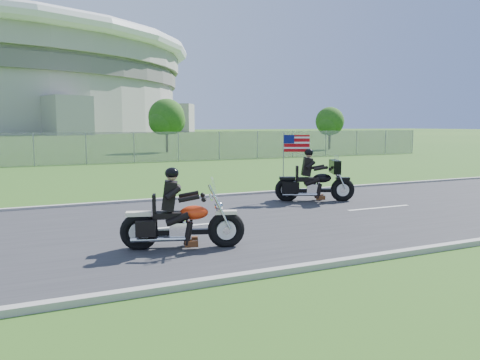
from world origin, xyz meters
name	(u,v)px	position (x,y,z in m)	size (l,w,h in m)	color
ground	(257,221)	(0.00, 0.00, 0.00)	(420.00, 420.00, 0.00)	#265319
road	(257,220)	(0.00, 0.00, 0.02)	(120.00, 8.00, 0.04)	#28282B
curb_north	(204,197)	(0.00, 4.05, 0.05)	(120.00, 0.18, 0.12)	#9E9B93
curb_south	(358,260)	(0.00, -4.05, 0.05)	(120.00, 0.18, 0.12)	#9E9B93
fence	(34,149)	(-5.00, 20.00, 1.00)	(60.00, 0.03, 2.00)	gray
tree_fence_near	(167,119)	(6.04, 30.04, 2.97)	(3.52, 3.28, 4.75)	#382316
tree_fence_far	(330,123)	(22.04, 28.03, 2.64)	(3.08, 2.87, 4.20)	#382316
motorcycle_lead	(181,224)	(-2.64, -1.89, 0.53)	(2.41, 1.09, 1.66)	black
motorcycle_follow	(315,184)	(2.99, 1.89, 0.59)	(2.41, 1.37, 2.14)	black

